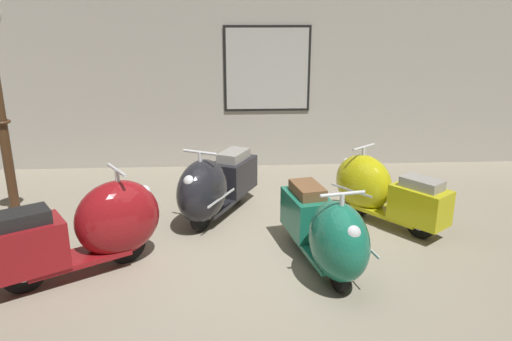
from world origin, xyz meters
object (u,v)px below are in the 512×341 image
at_px(scooter_3, 379,190).
at_px(scooter_0, 92,228).
at_px(scooter_1, 213,187).
at_px(scooter_2, 328,233).

bearing_deg(scooter_3, scooter_0, 70.34).
distance_m(scooter_1, scooter_3, 2.09).
relative_size(scooter_0, scooter_1, 1.03).
relative_size(scooter_0, scooter_2, 1.03).
bearing_deg(scooter_1, scooter_0, -17.18).
height_order(scooter_1, scooter_2, scooter_1).
bearing_deg(scooter_2, scooter_3, 132.76).
bearing_deg(scooter_2, scooter_1, -151.86).
height_order(scooter_2, scooter_3, scooter_2).
distance_m(scooter_0, scooter_2, 2.38).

